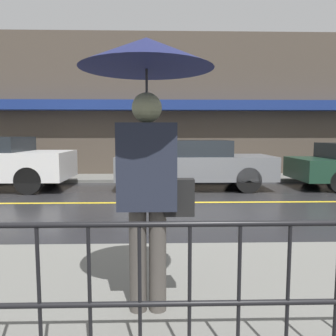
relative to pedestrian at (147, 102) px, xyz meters
The scene contains 8 objects.
ground_plane 5.20m from the pedestrian, 79.43° to the left, with size 80.00×80.00×0.00m, color #262628.
sidewalk_near 2.01m from the pedestrian, 22.64° to the left, with size 28.00×2.59×0.10m.
sidewalk_far 8.95m from the pedestrian, 84.16° to the left, with size 28.00×1.64×0.10m.
lane_marking 5.19m from the pedestrian, 79.43° to the left, with size 25.20×0.12×0.01m.
building_storefront 9.75m from the pedestrian, 84.72° to the left, with size 28.00×0.85×5.26m.
railing_foreground 1.59m from the pedestrian, 37.08° to the right, with size 12.00×0.04×0.94m.
pedestrian is the anchor object (origin of this frame).
car_grey 6.93m from the pedestrian, 81.17° to the left, with size 4.41×1.73×1.39m.
Camera 1 is at (-0.80, -7.39, 1.56)m, focal length 35.00 mm.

